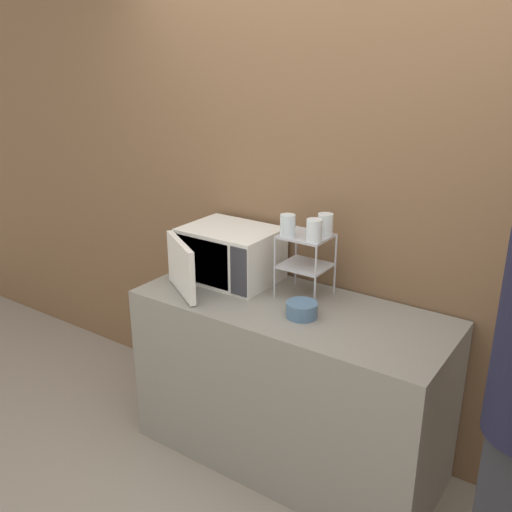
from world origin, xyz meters
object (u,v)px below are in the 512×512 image
object	(u,v)px
microwave	(228,254)
dish_rack	(306,253)
glass_front_left	(288,225)
bowl	(302,310)
glass_back_right	(325,224)
glass_front_right	(314,230)

from	to	relation	value
microwave	dish_rack	xyz separation A→B (m)	(0.45, 0.05, 0.09)
microwave	dish_rack	bearing A→B (deg)	6.16
microwave	glass_front_left	size ratio (longest dim) A/B	5.64
dish_rack	bowl	size ratio (longest dim) A/B	2.20
glass_back_right	bowl	world-z (taller)	glass_back_right
glass_front_right	glass_front_left	bearing A→B (deg)	-178.52
microwave	dish_rack	world-z (taller)	dish_rack
glass_front_left	bowl	xyz separation A→B (m)	(0.18, -0.16, -0.34)
glass_back_right	bowl	xyz separation A→B (m)	(0.04, -0.27, -0.34)
glass_front_left	bowl	size ratio (longest dim) A/B	0.73
glass_front_left	glass_front_right	xyz separation A→B (m)	(0.14, 0.00, 0.00)
microwave	bowl	xyz separation A→B (m)	(0.56, -0.17, -0.11)
glass_front_left	glass_back_right	size ratio (longest dim) A/B	1.00
glass_back_right	glass_front_left	bearing A→B (deg)	-140.78
dish_rack	glass_front_right	world-z (taller)	glass_front_right
dish_rack	glass_back_right	size ratio (longest dim) A/B	3.03
glass_front_left	glass_front_right	distance (m)	0.14
dish_rack	bowl	world-z (taller)	dish_rack
microwave	glass_front_right	size ratio (longest dim) A/B	5.64
glass_front_left	dish_rack	bearing A→B (deg)	42.54
glass_front_left	glass_back_right	world-z (taller)	same
microwave	glass_front_left	world-z (taller)	glass_front_left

